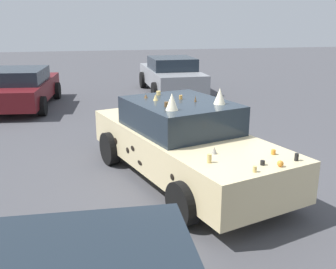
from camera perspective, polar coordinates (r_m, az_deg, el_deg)
name	(u,v)px	position (r m, az deg, el deg)	size (l,w,h in m)	color
ground_plane	(183,179)	(7.57, 2.24, -6.42)	(60.00, 60.00, 0.00)	#47474C
art_car_decorated	(183,141)	(7.33, 2.18, -1.00)	(4.98, 3.10, 1.76)	beige
parked_sedan_near_right	(171,75)	(15.97, 0.47, 8.56)	(4.58, 2.12, 1.42)	gray
parked_sedan_row_back_center	(21,88)	(14.21, -20.41, 6.34)	(4.47, 2.39, 1.32)	#5B1419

